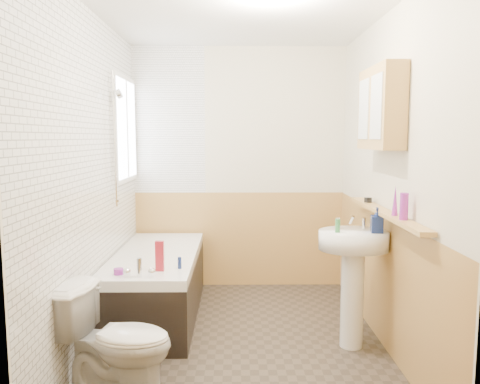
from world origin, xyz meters
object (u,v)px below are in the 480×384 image
sink (353,265)px  medicine_cabinet (381,108)px  toilet (117,342)px  bathtub (157,283)px  pine_shelf (385,213)px

sink → medicine_cabinet: size_ratio=1.53×
toilet → sink: bearing=-56.5°
bathtub → pine_shelf: bearing=-21.5°
sink → pine_shelf: (0.20, -0.07, 0.40)m
medicine_cabinet → sink: bearing=-173.3°
toilet → pine_shelf: (1.80, 0.59, 0.70)m
sink → medicine_cabinet: medicine_cabinet is taller
pine_shelf → medicine_cabinet: (-0.03, 0.09, 0.75)m
toilet → sink: 1.76m
toilet → pine_shelf: size_ratio=0.45×
sink → medicine_cabinet: 1.16m
sink → medicine_cabinet: (0.17, 0.02, 1.15)m
toilet → medicine_cabinet: size_ratio=1.06×
sink → pine_shelf: bearing=-26.0°
bathtub → sink: size_ratio=1.64×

